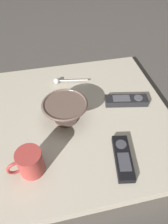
{
  "coord_description": "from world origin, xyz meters",
  "views": [
    {
      "loc": [
        0.1,
        0.51,
        0.61
      ],
      "look_at": [
        -0.01,
        0.01,
        0.06
      ],
      "focal_mm": 33.34,
      "sensor_mm": 36.0,
      "label": 1
    }
  ],
  "objects_px": {
    "teaspoon": "(60,81)",
    "tv_remote_far": "(126,101)",
    "coffee_mug": "(30,162)",
    "tv_remote_near": "(123,158)",
    "cereal_bowl": "(65,110)"
  },
  "relations": [
    {
      "from": "teaspoon",
      "to": "tv_remote_near",
      "type": "bearing_deg",
      "value": 108.27
    },
    {
      "from": "teaspoon",
      "to": "tv_remote_far",
      "type": "distance_m",
      "value": 0.29
    },
    {
      "from": "teaspoon",
      "to": "tv_remote_far",
      "type": "bearing_deg",
      "value": 142.67
    },
    {
      "from": "teaspoon",
      "to": "tv_remote_far",
      "type": "relative_size",
      "value": 0.86
    },
    {
      "from": "teaspoon",
      "to": "cereal_bowl",
      "type": "bearing_deg",
      "value": 87.79
    },
    {
      "from": "coffee_mug",
      "to": "tv_remote_near",
      "type": "xyz_separation_m",
      "value": [
        -0.27,
        0.02,
        -0.03
      ]
    },
    {
      "from": "tv_remote_near",
      "to": "tv_remote_far",
      "type": "relative_size",
      "value": 0.95
    },
    {
      "from": "coffee_mug",
      "to": "tv_remote_far",
      "type": "bearing_deg",
      "value": -150.59
    },
    {
      "from": "tv_remote_near",
      "to": "tv_remote_far",
      "type": "bearing_deg",
      "value": -112.59
    },
    {
      "from": "teaspoon",
      "to": "tv_remote_far",
      "type": "xyz_separation_m",
      "value": [
        -0.23,
        0.18,
        0.0
      ]
    },
    {
      "from": "cereal_bowl",
      "to": "tv_remote_near",
      "type": "distance_m",
      "value": 0.25
    },
    {
      "from": "tv_remote_far",
      "to": "teaspoon",
      "type": "bearing_deg",
      "value": -37.33
    },
    {
      "from": "coffee_mug",
      "to": "tv_remote_far",
      "type": "height_order",
      "value": "coffee_mug"
    },
    {
      "from": "tv_remote_near",
      "to": "teaspoon",
      "type": "bearing_deg",
      "value": -71.73
    },
    {
      "from": "teaspoon",
      "to": "tv_remote_near",
      "type": "relative_size",
      "value": 0.9
    }
  ]
}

